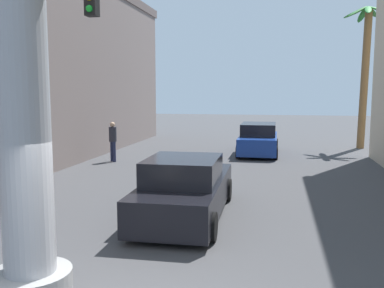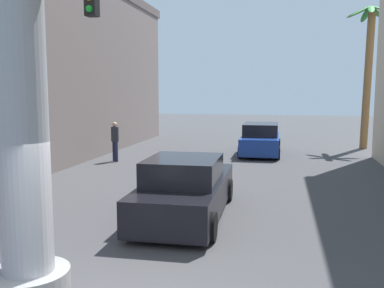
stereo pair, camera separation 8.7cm
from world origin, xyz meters
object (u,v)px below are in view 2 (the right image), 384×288
car_lead (186,190)px  car_far (261,140)px  palm_tree_far_right (368,63)px  pedestrian_far_left (115,138)px

car_lead → car_far: bearing=83.4°
car_far → palm_tree_far_right: 7.60m
pedestrian_far_left → car_far: bearing=30.1°
car_far → pedestrian_far_left: bearing=-149.9°
car_lead → pedestrian_far_left: pedestrian_far_left is taller
car_far → palm_tree_far_right: palm_tree_far_right is taller
car_lead → palm_tree_far_right: size_ratio=0.64×
car_far → palm_tree_far_right: size_ratio=0.59×
palm_tree_far_right → pedestrian_far_left: 14.28m
car_lead → pedestrian_far_left: (-5.01, 7.72, 0.35)m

